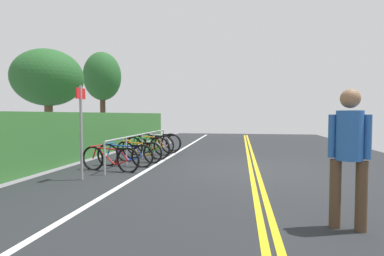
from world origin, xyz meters
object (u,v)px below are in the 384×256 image
Objects in this scene: bicycle_4 at (150,145)px; bicycle_5 at (158,143)px; tree_far_right at (102,77)px; bicycle_2 at (139,152)px; pedestrian at (349,148)px; bicycle_1 at (125,155)px; bicycle_6 at (163,142)px; bicycle_3 at (146,148)px; bike_rack at (142,140)px; tree_mid at (48,78)px; bicycle_0 at (110,159)px; sign_post_near at (81,123)px.

bicycle_4 is 0.99× the size of bicycle_5.
bicycle_4 is at bearing -140.33° from tree_far_right.
pedestrian is (-4.79, -4.45, 0.72)m from bicycle_2.
bicycle_1 is 1.07× the size of bicycle_6.
bicycle_3 is at bearing -172.84° from bicycle_4.
bike_rack is at bearing 177.24° from bicycle_6.
tree_far_right reaches higher than bicycle_3.
tree_far_right is (7.57, 4.30, 3.19)m from bicycle_1.
pedestrian is at bearing -144.28° from bicycle_4.
bicycle_5 is 8.33m from pedestrian.
bicycle_6 reaches higher than bicycle_2.
bicycle_5 is at bearing -86.60° from tree_mid.
bike_rack is at bearing 0.92° from bicycle_1.
pedestrian reaches higher than bicycle_4.
bike_rack is 3.23× the size of bicycle_4.
bicycle_3 reaches higher than bicycle_0.
bicycle_0 is 0.42× the size of tree_mid.
bicycle_0 is at bearing 171.24° from bicycle_1.
pedestrian reaches higher than bike_rack.
bicycle_6 is 5.75m from sign_post_near.
bicycle_3 is at bearing -6.95° from sign_post_near.
bicycle_1 reaches higher than bicycle_2.
bike_rack is at bearing 39.75° from pedestrian.
bicycle_6 is (4.57, -0.20, 0.01)m from bicycle_0.
bicycle_5 reaches higher than bicycle_1.
bicycle_0 is at bearing -153.20° from tree_far_right.
tree_mid is (4.61, 3.98, 1.61)m from sign_post_near.
sign_post_near is at bearing 171.48° from bicycle_2.
tree_far_right reaches higher than sign_post_near.
bicycle_0 is 0.98× the size of bicycle_4.
bicycle_2 is at bearing -8.52° from sign_post_near.
bicycle_2 is 2.84m from sign_post_near.
bicycle_5 is at bearing -4.78° from sign_post_near.
bike_rack is 3.45× the size of bicycle_2.
bicycle_6 is 0.77× the size of sign_post_near.
pedestrian is (-7.02, -4.44, 0.66)m from bicycle_5.
tree_mid is (6.75, 8.83, 1.85)m from pedestrian.
sign_post_near is (-5.66, 0.38, 0.95)m from bicycle_6.
pedestrian is 0.37× the size of tree_far_right.
bicycle_5 is (1.50, -0.14, -0.24)m from bike_rack.
tree_far_right is at bearing 37.55° from pedestrian.
bike_rack reaches higher than bicycle_3.
bike_rack is 3.20× the size of bicycle_5.
tree_mid is at bearing 73.68° from bike_rack.
tree_far_right is at bearing 44.43° from bicycle_5.
tree_mid is at bearing 73.66° from bicycle_3.
bicycle_4 is (1.54, 0.10, 0.04)m from bicycle_2.
bicycle_1 is at bearing 175.67° from bicycle_3.
tree_far_right reaches higher than pedestrian.
bicycle_5 is at bearing -0.06° from bicycle_3.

